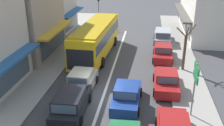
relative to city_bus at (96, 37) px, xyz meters
The scene contains 18 objects.
ground_plane 9.03m from the city_bus, 76.34° to the right, with size 140.00×140.00×0.00m, color #3F3F42.
lane_centre_line 5.37m from the city_bus, 65.53° to the right, with size 0.20×28.00×0.01m, color silver.
sidewalk_left 5.67m from the city_bus, 151.31° to the right, with size 5.20×44.00×0.14m, color gray.
kerb_right 8.87m from the city_bus, 17.30° to the right, with size 2.80×44.00×0.12m, color gray.
shopfront_mid_block 8.46m from the city_bus, behind, with size 8.83×8.01×8.49m.
shopfront_far_end 11.19m from the city_bus, 137.20° to the left, with size 7.30×7.88×7.50m.
city_bus is the anchor object (origin of this frame).
wagon_adjacent_lane_lead 10.64m from the city_bus, 87.58° to the right, with size 2.03×4.54×1.58m.
sedan_queue_gap_filler 9.88m from the city_bus, 67.02° to the right, with size 1.96×4.23×1.47m.
hatchback_behind_bus_near 7.44m from the city_bus, 87.35° to the right, with size 1.90×3.74×1.54m.
parked_sedan_kerb_second 9.24m from the city_bus, 44.35° to the right, with size 1.90×4.20×1.47m.
parked_sedan_kerb_third 6.66m from the city_bus, ahead, with size 2.02×4.26×1.47m.
parked_wagon_kerb_rear 8.43m from the city_bus, 36.87° to the left, with size 2.01×4.54×1.58m.
traffic_light_downstreet 11.75m from the city_bus, 99.65° to the left, with size 0.33×0.24×4.20m.
directional_road_sign 12.72m from the city_bus, 51.34° to the right, with size 0.10×1.40×3.60m.
street_tree_right 8.62m from the city_bus, 18.49° to the right, with size 1.58×1.77×4.17m.
pedestrian_with_handbag_near 2.87m from the city_bus, 152.64° to the left, with size 0.64×0.44×1.63m.
pedestrian_browsing_midblock 2.46m from the city_bus, behind, with size 0.51×0.37×1.63m.
Camera 1 is at (2.93, -15.77, 9.36)m, focal length 42.00 mm.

